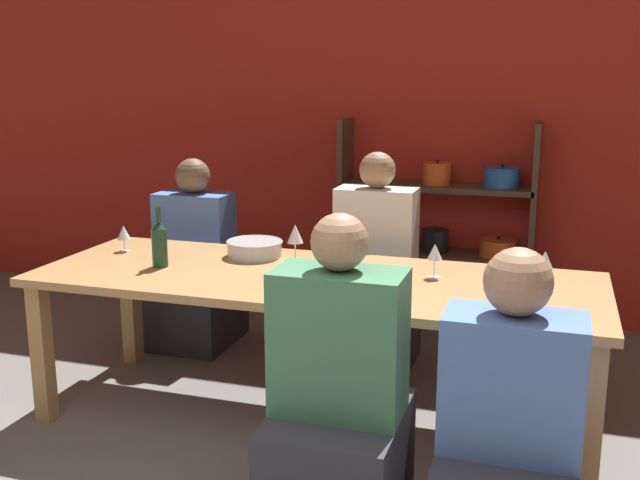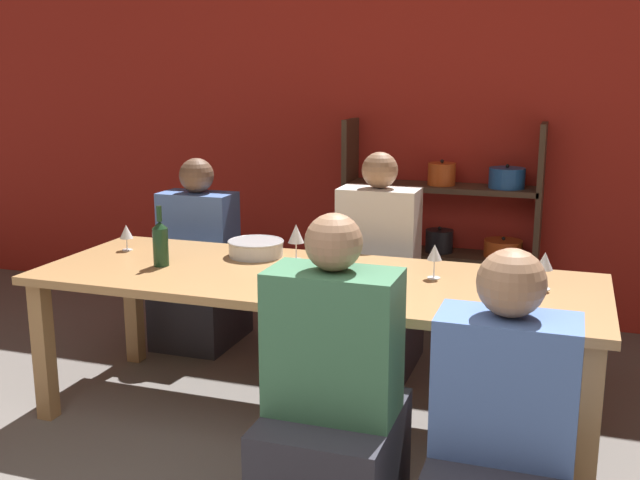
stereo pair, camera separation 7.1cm
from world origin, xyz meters
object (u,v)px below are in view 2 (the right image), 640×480
(wine_glass_empty_d, at_px, (545,262))
(person_near_b, at_px, (333,424))
(wine_glass_empty_b, at_px, (435,253))
(wine_bottle_green, at_px, (160,243))
(wine_glass_red_b, at_px, (499,276))
(wine_glass_red_d, at_px, (334,266))
(mixing_bowl, at_px, (256,247))
(person_far_b, at_px, (378,291))
(wine_glass_red_a, at_px, (312,275))
(wine_glass_red_c, at_px, (296,235))
(wine_glass_empty_a, at_px, (533,267))
(dining_table, at_px, (313,291))
(wine_glass_white_a, at_px, (377,277))
(wine_glass_empty_c, at_px, (126,232))
(shelf_unit, at_px, (439,241))
(person_near_a, at_px, (501,459))
(person_far_a, at_px, (200,278))

(wine_glass_empty_d, distance_m, person_near_b, 1.24)
(wine_glass_empty_b, bearing_deg, person_near_b, -100.25)
(wine_bottle_green, relative_size, wine_glass_red_b, 1.69)
(person_near_b, bearing_deg, wine_glass_empty_b, 79.75)
(wine_glass_empty_d, height_order, wine_glass_red_d, same)
(mixing_bowl, relative_size, person_far_b, 0.24)
(wine_glass_red_a, xyz_separation_m, wine_glass_red_d, (0.04, 0.18, -0.00))
(wine_glass_empty_d, bearing_deg, wine_glass_red_c, 173.08)
(wine_glass_red_a, bearing_deg, wine_glass_empty_d, 29.64)
(wine_glass_empty_a, height_order, wine_glass_red_b, wine_glass_red_b)
(dining_table, xyz_separation_m, wine_glass_red_d, (0.17, -0.22, 0.19))
(wine_bottle_green, xyz_separation_m, wine_glass_red_c, (0.59, 0.33, 0.01))
(wine_glass_white_a, bearing_deg, wine_glass_empty_c, 162.78)
(wine_glass_empty_a, relative_size, wine_glass_red_c, 0.95)
(wine_glass_empty_c, bearing_deg, shelf_unit, 46.71)
(person_near_a, relative_size, person_far_b, 0.91)
(person_near_b, bearing_deg, wine_glass_red_d, 107.32)
(wine_glass_empty_d, bearing_deg, wine_glass_red_a, -150.36)
(dining_table, height_order, wine_glass_empty_d, wine_glass_empty_d)
(person_near_a, bearing_deg, wine_glass_red_c, 135.94)
(wine_glass_empty_b, distance_m, wine_glass_red_d, 0.51)
(dining_table, distance_m, wine_glass_empty_c, 1.14)
(mixing_bowl, relative_size, wine_glass_empty_a, 1.68)
(shelf_unit, relative_size, wine_glass_empty_b, 8.44)
(wine_glass_red_b, distance_m, person_far_a, 2.19)
(wine_bottle_green, height_order, person_far_b, person_far_b)
(wine_glass_empty_d, height_order, person_far_b, person_far_b)
(wine_glass_red_d, distance_m, person_far_a, 1.64)
(wine_glass_white_a, bearing_deg, person_near_a, -43.31)
(wine_glass_empty_b, bearing_deg, wine_glass_red_a, -127.41)
(person_far_a, bearing_deg, mixing_bowl, 138.62)
(wine_glass_red_d, bearing_deg, person_near_b, -72.68)
(wine_glass_white_a, bearing_deg, person_far_b, 103.92)
(wine_glass_empty_b, bearing_deg, wine_bottle_green, -171.17)
(person_far_a, bearing_deg, wine_glass_red_b, 152.26)
(dining_table, bearing_deg, person_far_a, 141.73)
(wine_glass_empty_c, bearing_deg, person_near_a, -25.90)
(shelf_unit, relative_size, wine_glass_red_c, 7.40)
(shelf_unit, distance_m, wine_glass_white_a, 2.00)
(mixing_bowl, bearing_deg, shelf_unit, 62.98)
(dining_table, distance_m, mixing_bowl, 0.50)
(mixing_bowl, distance_m, wine_glass_empty_d, 1.45)
(person_near_a, bearing_deg, person_far_a, 140.18)
(wine_glass_white_a, height_order, person_far_a, person_far_a)
(wine_glass_red_a, bearing_deg, person_near_a, -28.50)
(wine_glass_red_b, relative_size, person_far_a, 0.15)
(wine_glass_red_d, bearing_deg, shelf_unit, 85.83)
(person_near_b, bearing_deg, wine_glass_empty_a, 53.37)
(wine_bottle_green, xyz_separation_m, wine_glass_empty_c, (-0.34, 0.23, -0.02))
(wine_glass_empty_c, height_order, person_far_b, person_far_b)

